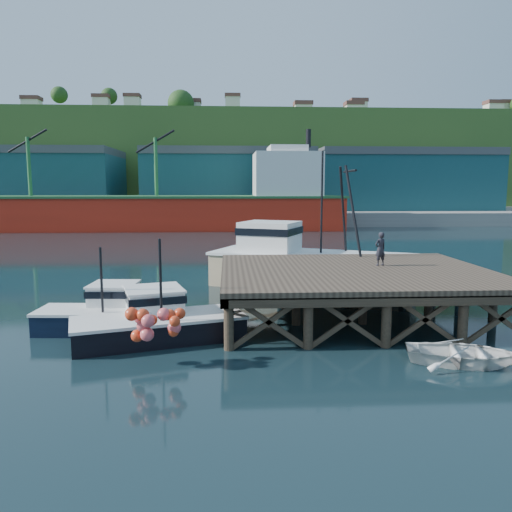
{
  "coord_description": "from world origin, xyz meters",
  "views": [
    {
      "loc": [
        -0.2,
        -21.95,
        5.76
      ],
      "look_at": [
        1.15,
        2.0,
        2.47
      ],
      "focal_mm": 35.0,
      "sensor_mm": 36.0,
      "label": 1
    }
  ],
  "objects": [
    {
      "name": "ground",
      "position": [
        0.0,
        0.0,
        0.0
      ],
      "size": [
        300.0,
        300.0,
        0.0
      ],
      "primitive_type": "plane",
      "color": "black",
      "rests_on": "ground"
    },
    {
      "name": "wharf",
      "position": [
        5.5,
        -0.19,
        1.94
      ],
      "size": [
        12.0,
        10.0,
        2.62
      ],
      "color": "brown",
      "rests_on": "ground"
    },
    {
      "name": "far_quay",
      "position": [
        0.0,
        70.0,
        1.0
      ],
      "size": [
        160.0,
        40.0,
        2.0
      ],
      "primitive_type": "cube",
      "color": "gray",
      "rests_on": "ground"
    },
    {
      "name": "warehouse_left",
      "position": [
        -35.0,
        65.0,
        6.5
      ],
      "size": [
        32.0,
        16.0,
        9.0
      ],
      "primitive_type": "cube",
      "color": "#194955",
      "rests_on": "far_quay"
    },
    {
      "name": "warehouse_mid",
      "position": [
        0.0,
        65.0,
        6.5
      ],
      "size": [
        28.0,
        16.0,
        9.0
      ],
      "primitive_type": "cube",
      "color": "#194955",
      "rests_on": "far_quay"
    },
    {
      "name": "warehouse_right",
      "position": [
        30.0,
        65.0,
        6.5
      ],
      "size": [
        30.0,
        16.0,
        9.0
      ],
      "primitive_type": "cube",
      "color": "#194955",
      "rests_on": "far_quay"
    },
    {
      "name": "cargo_ship",
      "position": [
        -8.46,
        48.0,
        3.31
      ],
      "size": [
        55.5,
        10.0,
        13.75
      ],
      "color": "red",
      "rests_on": "ground"
    },
    {
      "name": "hillside",
      "position": [
        0.0,
        100.0,
        11.0
      ],
      "size": [
        220.0,
        50.0,
        22.0
      ],
      "primitive_type": "cube",
      "color": "#2D511E",
      "rests_on": "ground"
    },
    {
      "name": "boat_navy",
      "position": [
        -5.07,
        -1.81,
        0.7
      ],
      "size": [
        5.7,
        3.19,
        3.49
      ],
      "rotation": [
        0.0,
        0.0,
        -0.07
      ],
      "color": "black",
      "rests_on": "ground"
    },
    {
      "name": "boat_black",
      "position": [
        -2.92,
        -3.2,
        0.73
      ],
      "size": [
        6.8,
        5.63,
        3.95
      ],
      "rotation": [
        0.0,
        0.0,
        0.29
      ],
      "color": "black",
      "rests_on": "ground"
    },
    {
      "name": "trawler",
      "position": [
        4.39,
        6.5,
        1.61
      ],
      "size": [
        12.34,
        8.7,
        7.81
      ],
      "rotation": [
        0.0,
        0.0,
        -0.44
      ],
      "color": "tan",
      "rests_on": "ground"
    },
    {
      "name": "dinghy",
      "position": [
        7.48,
        -6.59,
        0.38
      ],
      "size": [
        4.18,
        3.45,
        0.75
      ],
      "primitive_type": "imported",
      "rotation": [
        0.0,
        0.0,
        1.3
      ],
      "color": "white",
      "rests_on": "ground"
    },
    {
      "name": "dockworker",
      "position": [
        6.93,
        0.87,
        2.92
      ],
      "size": [
        0.68,
        0.57,
        1.58
      ],
      "primitive_type": "imported",
      "rotation": [
        0.0,
        0.0,
        3.53
      ],
      "color": "black",
      "rests_on": "wharf"
    }
  ]
}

